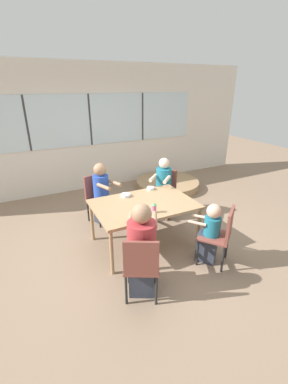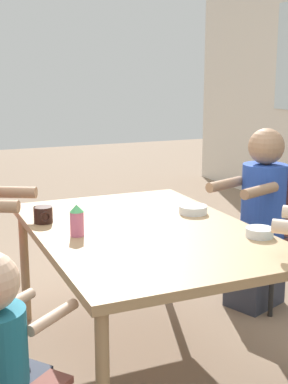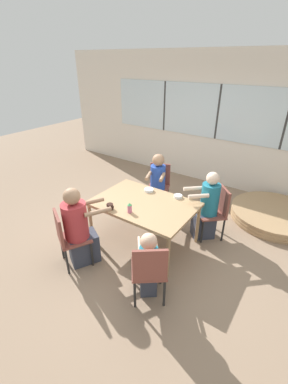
{
  "view_description": "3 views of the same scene",
  "coord_description": "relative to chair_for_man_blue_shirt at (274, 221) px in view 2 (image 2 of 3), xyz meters",
  "views": [
    {
      "loc": [
        -1.54,
        -3.1,
        2.34
      ],
      "look_at": [
        0.0,
        0.0,
        0.88
      ],
      "focal_mm": 24.0,
      "sensor_mm": 36.0,
      "label": 1
    },
    {
      "loc": [
        2.28,
        -0.99,
        1.44
      ],
      "look_at": [
        0.0,
        0.0,
        0.88
      ],
      "focal_mm": 50.0,
      "sensor_mm": 36.0,
      "label": 2
    },
    {
      "loc": [
        1.9,
        -2.7,
        2.61
      ],
      "look_at": [
        0.0,
        0.0,
        0.88
      ],
      "focal_mm": 24.0,
      "sensor_mm": 36.0,
      "label": 3
    }
  ],
  "objects": [
    {
      "name": "dining_table",
      "position": [
        0.41,
        -1.08,
        0.14
      ],
      "size": [
        1.49,
        1.01,
        0.7
      ],
      "color": "tan",
      "rests_on": "ground_plane"
    },
    {
      "name": "sippy_cup",
      "position": [
        0.4,
        -1.41,
        0.27
      ],
      "size": [
        0.07,
        0.07,
        0.15
      ],
      "color": "#CC668C",
      "rests_on": "dining_table"
    },
    {
      "name": "coffee_mug",
      "position": [
        0.12,
        -1.51,
        0.24
      ],
      "size": [
        0.1,
        0.09,
        0.08
      ],
      "color": "black",
      "rests_on": "dining_table"
    },
    {
      "name": "ground_plane",
      "position": [
        0.41,
        -1.08,
        -0.51
      ],
      "size": [
        16.0,
        16.0,
        0.0
      ],
      "primitive_type": "plane",
      "color": "#8C725B"
    },
    {
      "name": "bowl_cereal",
      "position": [
        0.26,
        -0.73,
        0.22
      ],
      "size": [
        0.15,
        0.15,
        0.04
      ],
      "color": "silver",
      "rests_on": "dining_table"
    },
    {
      "name": "chair_for_man_blue_shirt",
      "position": [
        0.0,
        0.0,
        0.0
      ],
      "size": [
        0.52,
        0.52,
        0.85
      ],
      "rotation": [
        0.0,
        0.0,
        -2.78
      ],
      "color": "brown",
      "rests_on": "ground_plane"
    },
    {
      "name": "bowl_white_shallow",
      "position": [
        0.74,
        -0.65,
        0.22
      ],
      "size": [
        0.13,
        0.13,
        0.04
      ],
      "color": "silver",
      "rests_on": "dining_table"
    },
    {
      "name": "person_man_blue_shirt",
      "position": [
        0.06,
        -0.15,
        0.01
      ],
      "size": [
        0.43,
        0.55,
        1.11
      ],
      "rotation": [
        0.0,
        0.0,
        -2.78
      ],
      "color": "#333847",
      "rests_on": "ground_plane"
    },
    {
      "name": "person_toddler",
      "position": [
        1.02,
        -1.87,
        -0.08
      ],
      "size": [
        0.42,
        0.45,
        0.89
      ],
      "rotation": [
        0.0,
        0.0,
        0.66
      ],
      "color": "#333847",
      "rests_on": "ground_plane"
    }
  ]
}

